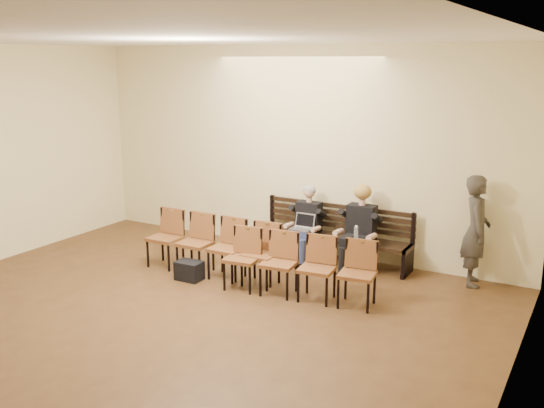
# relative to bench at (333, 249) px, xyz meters

# --- Properties ---
(ground) EXTENTS (10.00, 10.00, 0.00)m
(ground) POSITION_rel_bench_xyz_m (-0.86, -4.65, -0.23)
(ground) COLOR brown
(ground) RESTS_ON ground
(room_walls) EXTENTS (8.02, 10.01, 3.51)m
(room_walls) POSITION_rel_bench_xyz_m (-0.86, -3.86, 2.31)
(room_walls) COLOR beige
(room_walls) RESTS_ON ground
(bench) EXTENTS (2.60, 0.90, 0.45)m
(bench) POSITION_rel_bench_xyz_m (0.00, 0.00, 0.00)
(bench) COLOR black
(bench) RESTS_ON ground
(seated_man) EXTENTS (0.49, 0.68, 1.19)m
(seated_man) POSITION_rel_bench_xyz_m (-0.43, -0.12, 0.37)
(seated_man) COLOR black
(seated_man) RESTS_ON ground
(seated_woman) EXTENTS (0.55, 0.76, 1.28)m
(seated_woman) POSITION_rel_bench_xyz_m (0.49, -0.12, 0.41)
(seated_woman) COLOR black
(seated_woman) RESTS_ON ground
(laptop) EXTENTS (0.35, 0.28, 0.25)m
(laptop) POSITION_rel_bench_xyz_m (-0.43, -0.32, 0.35)
(laptop) COLOR #BCBCC1
(laptop) RESTS_ON bench
(water_bottle) EXTENTS (0.07, 0.07, 0.22)m
(water_bottle) POSITION_rel_bench_xyz_m (0.56, -0.42, 0.33)
(water_bottle) COLOR silver
(water_bottle) RESTS_ON bench
(bag) EXTENTS (0.40, 0.28, 0.29)m
(bag) POSITION_rel_bench_xyz_m (-1.55, -1.83, -0.08)
(bag) COLOR black
(bag) RESTS_ON ground
(passerby) EXTENTS (0.62, 0.79, 1.90)m
(passerby) POSITION_rel_bench_xyz_m (2.22, 0.10, 0.72)
(passerby) COLOR #35322C
(passerby) RESTS_ON ground
(chair_row_front) EXTENTS (2.25, 0.55, 0.92)m
(chair_row_front) POSITION_rel_bench_xyz_m (-1.39, -1.49, 0.24)
(chair_row_front) COLOR brown
(chair_row_front) RESTS_ON ground
(chair_row_back) EXTENTS (2.21, 0.74, 0.89)m
(chair_row_back) POSITION_rel_bench_xyz_m (0.18, -1.62, 0.22)
(chair_row_back) COLOR brown
(chair_row_back) RESTS_ON ground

